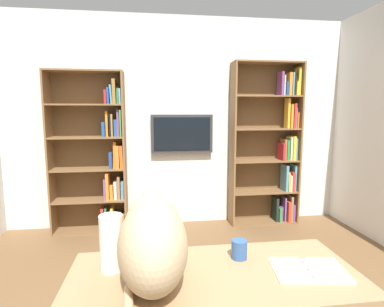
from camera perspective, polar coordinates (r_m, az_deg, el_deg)
name	(u,v)px	position (r m, az deg, el deg)	size (l,w,h in m)	color
wall_back	(178,123)	(4.03, -2.58, 5.77)	(4.52, 0.06, 2.70)	silver
bookshelf_left	(273,147)	(4.19, 14.90, 1.16)	(0.91, 0.28, 2.12)	brown
bookshelf_right	(97,157)	(3.94, -17.32, -0.61)	(0.90, 0.28, 1.98)	brown
wall_mounted_tv	(182,134)	(3.95, -1.89, 3.71)	(0.80, 0.07, 0.50)	#333338
desk	(215,301)	(1.57, 4.33, -25.85)	(1.35, 0.59, 0.75)	#A37F56
cat	(153,238)	(1.38, -7.37, -15.49)	(0.29, 0.68, 0.38)	#D1B284
open_binder	(309,270)	(1.62, 21.12, -19.65)	(0.36, 0.26, 0.02)	white
paper_towel_roll	(112,243)	(1.54, -14.86, -15.84)	(0.11, 0.11, 0.27)	white
coffee_mug	(239,249)	(1.64, 8.84, -17.33)	(0.08, 0.08, 0.10)	#335999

